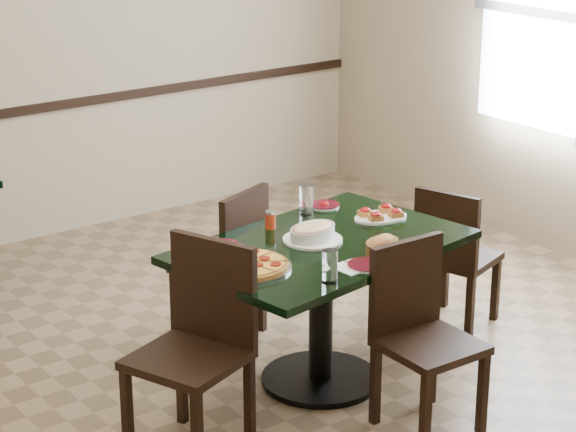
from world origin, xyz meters
TOP-DOWN VIEW (x-y plane):
  - floor at (0.00, 0.00)m, footprint 5.50×5.50m
  - room_shell at (1.02, 1.73)m, footprint 5.50×5.50m
  - main_table at (0.10, -0.08)m, footprint 1.52×1.10m
  - chair_far at (0.03, 0.62)m, footprint 0.52×0.52m
  - chair_near at (0.22, -0.66)m, footprint 0.42×0.42m
  - chair_right at (1.10, 0.01)m, footprint 0.48×0.48m
  - chair_left at (-0.70, -0.24)m, footprint 0.57×0.57m
  - pepperoni_pizza at (-0.38, -0.15)m, footprint 0.41×0.41m
  - lasagna_casserole at (0.08, -0.03)m, footprint 0.29×0.29m
  - bread_basket at (0.25, -0.36)m, footprint 0.23×0.20m
  - bruschetta_platter at (0.57, 0.02)m, footprint 0.32×0.25m
  - side_plate_near at (0.07, -0.46)m, footprint 0.18×0.18m
  - side_plate_far_r at (0.45, 0.34)m, footprint 0.17×0.17m
  - side_plate_far_l at (-0.33, 0.15)m, footprint 0.19×0.19m
  - napkin_setting at (0.01, -0.42)m, footprint 0.16×0.16m
  - water_glass_a at (0.30, 0.30)m, footprint 0.07×0.07m
  - water_glass_b at (-0.18, -0.50)m, footprint 0.07×0.07m
  - pepper_shaker at (0.02, 0.23)m, footprint 0.05×0.05m

SIDE VIEW (x-z plane):
  - floor at x=0.00m, z-range 0.00..0.00m
  - chair_right at x=1.10m, z-range 0.04..0.86m
  - chair_far at x=0.03m, z-range 0.05..0.91m
  - chair_near at x=0.22m, z-range 0.05..0.93m
  - chair_left at x=-0.70m, z-range 0.06..1.02m
  - main_table at x=0.10m, z-range 0.19..0.94m
  - napkin_setting at x=0.01m, z-range 0.75..0.76m
  - side_plate_near at x=0.07m, z-range 0.75..0.77m
  - side_plate_far_l at x=-0.33m, z-range 0.75..0.77m
  - side_plate_far_r at x=0.45m, z-range 0.74..0.77m
  - pepperoni_pizza at x=-0.38m, z-range 0.75..0.79m
  - bruschetta_platter at x=0.57m, z-range 0.75..0.80m
  - bread_basket at x=0.25m, z-range 0.74..0.83m
  - lasagna_casserole at x=0.08m, z-range 0.75..0.84m
  - pepper_shaker at x=0.02m, z-range 0.75..0.84m
  - water_glass_b at x=-0.18m, z-range 0.75..0.90m
  - water_glass_a at x=0.30m, z-range 0.75..0.91m
  - room_shell at x=1.02m, z-range -1.58..3.92m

